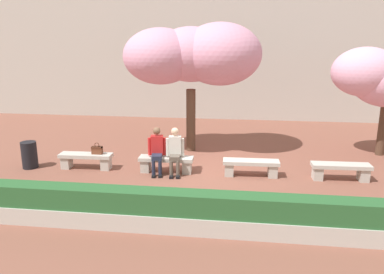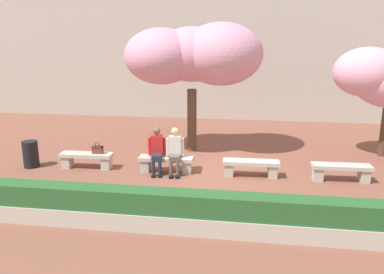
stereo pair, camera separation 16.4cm
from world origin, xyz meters
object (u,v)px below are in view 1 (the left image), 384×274
Objects in this scene: stone_bench_west_end at (86,159)px; person_seated_left at (157,149)px; stone_bench_center at (251,166)px; stone_bench_near_west at (166,162)px; stone_bench_near_east at (341,169)px; cherry_tree_main at (194,55)px; handbag at (97,150)px; trash_bin at (29,155)px; person_seated_right at (175,149)px.

stone_bench_west_end is 1.19× the size of person_seated_left.
person_seated_left reaches higher than stone_bench_center.
stone_bench_near_west is 2.36m from stone_bench_center.
cherry_tree_main is (-4.22, 2.21, 2.87)m from stone_bench_near_east.
person_seated_left is at bearing -178.85° from stone_bench_center.
handbag is 0.08× the size of cherry_tree_main.
stone_bench_center is 4.07m from cherry_tree_main.
person_seated_left is at bearing -167.86° from stone_bench_near_west.
handbag reaches higher than stone_bench_near_east.
cherry_tree_main is at bearing 77.36° from stone_bench_near_west.
handbag is at bearing -139.02° from cherry_tree_main.
handbag is at bearing 179.63° from stone_bench_center.
person_seated_left is 3.79m from trash_bin.
trash_bin is (-3.78, -0.08, -0.31)m from person_seated_left.
person_seated_left is 0.30× the size of cherry_tree_main.
trash_bin is (-8.74, -0.14, 0.10)m from stone_bench_near_east.
person_seated_right reaches higher than stone_bench_near_west.
stone_bench_near_east is at bearing -27.66° from cherry_tree_main.
stone_bench_center is 4.39m from handbag.
stone_bench_west_end is at bearing -175.27° from handbag.
handbag is 4.22m from cherry_tree_main.
handbag is at bearing 177.97° from person_seated_right.
person_seated_right is (2.63, -0.05, 0.40)m from stone_bench_west_end.
stone_bench_center is at bearing 180.00° from stone_bench_near_east.
cherry_tree_main is at bearing 71.91° from person_seated_left.
stone_bench_center is (2.36, 0.00, 0.00)m from stone_bench_near_west.
handbag is 2.02m from trash_bin.
cherry_tree_main reaches higher than stone_bench_near_west.
stone_bench_near_west is 4.02m from trash_bin.
stone_bench_near_west is 4.72m from stone_bench_near_east.
trash_bin is at bearing -175.32° from handbag.
cherry_tree_main is at bearing 37.78° from stone_bench_west_end.
handbag reaches higher than stone_bench_center.
stone_bench_west_end is at bearing 178.84° from person_seated_right.
person_seated_left reaches higher than stone_bench_west_end.
person_seated_left and person_seated_right have the same top height.
stone_bench_near_east is 4.98m from person_seated_left.
stone_bench_near_west and stone_bench_near_east have the same top height.
person_seated_right is at bearing -95.82° from cherry_tree_main.
stone_bench_center is 6.38m from trash_bin.
person_seated_left is 3.43m from cherry_tree_main.
stone_bench_west_end is at bearing 4.67° from trash_bin.
stone_bench_near_west is 1.19× the size of person_seated_left.
handbag is (-1.78, 0.08, -0.12)m from person_seated_left.
person_seated_right is at bearing 1.10° from trash_bin.
stone_bench_center is (4.72, 0.00, 0.00)m from stone_bench_west_end.
stone_bench_center is 1.19× the size of person_seated_right.
person_seated_left is 1.65× the size of trash_bin.
stone_bench_near_east is 0.35× the size of cherry_tree_main.
person_seated_right is at bearing -1.16° from stone_bench_west_end.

